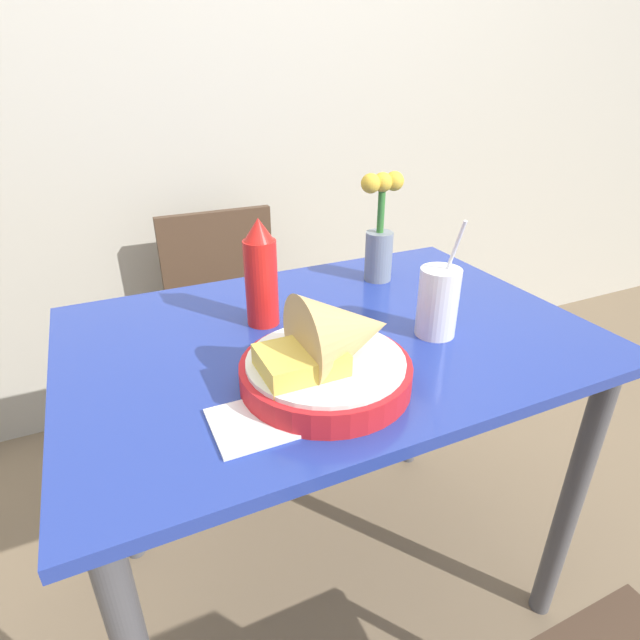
# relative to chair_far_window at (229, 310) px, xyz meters

# --- Properties ---
(ground_plane) EXTENTS (12.00, 12.00, 0.00)m
(ground_plane) POSITION_rel_chair_far_window_xyz_m (0.02, -0.77, -0.49)
(ground_plane) COLOR #7A664C
(wall_window) EXTENTS (7.00, 0.06, 2.60)m
(wall_window) POSITION_rel_chair_far_window_xyz_m (0.02, 0.28, 0.81)
(wall_window) COLOR #B7B2A3
(wall_window) RESTS_ON ground_plane
(dining_table) EXTENTS (1.06, 0.74, 0.77)m
(dining_table) POSITION_rel_chair_far_window_xyz_m (0.02, -0.77, 0.16)
(dining_table) COLOR #233893
(dining_table) RESTS_ON ground_plane
(chair_far_window) EXTENTS (0.40, 0.40, 0.83)m
(chair_far_window) POSITION_rel_chair_far_window_xyz_m (0.00, 0.00, 0.00)
(chair_far_window) COLOR #473323
(chair_far_window) RESTS_ON ground_plane
(food_basket) EXTENTS (0.29, 0.29, 0.17)m
(food_basket) POSITION_rel_chair_far_window_xyz_m (-0.06, -0.95, 0.34)
(food_basket) COLOR red
(food_basket) RESTS_ON dining_table
(ketchup_bottle) EXTENTS (0.07, 0.07, 0.23)m
(ketchup_bottle) POSITION_rel_chair_far_window_xyz_m (-0.09, -0.68, 0.39)
(ketchup_bottle) COLOR red
(ketchup_bottle) RESTS_ON dining_table
(drink_cup) EXTENTS (0.08, 0.08, 0.25)m
(drink_cup) POSITION_rel_chair_far_window_xyz_m (0.22, -0.87, 0.35)
(drink_cup) COLOR silver
(drink_cup) RESTS_ON dining_table
(flower_vase) EXTENTS (0.11, 0.07, 0.27)m
(flower_vase) POSITION_rel_chair_far_window_xyz_m (0.26, -0.57, 0.41)
(flower_vase) COLOR gray
(flower_vase) RESTS_ON dining_table
(napkin) EXTENTS (0.15, 0.12, 0.01)m
(napkin) POSITION_rel_chair_far_window_xyz_m (-0.20, -1.00, 0.28)
(napkin) COLOR white
(napkin) RESTS_ON dining_table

